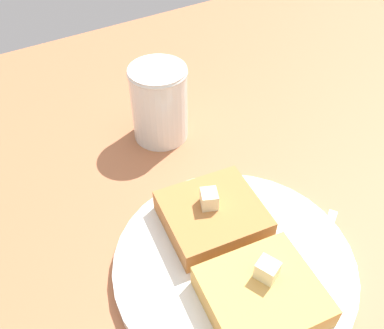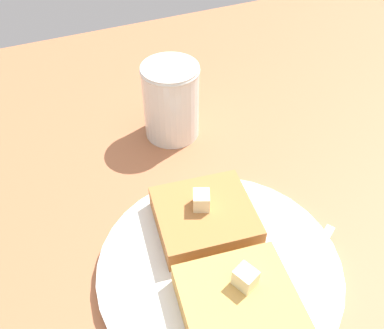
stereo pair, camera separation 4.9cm
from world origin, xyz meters
TOP-DOWN VIEW (x-y plane):
  - table_surface at (0.00, 0.00)cm, footprint 122.89×122.89cm
  - plate at (4.21, 11.65)cm, footprint 24.72×24.72cm
  - toast_slice_left at (-0.94, 12.30)cm, footprint 10.58×11.27cm
  - toast_slice_middle at (9.37, 11.00)cm, footprint 10.58×11.27cm
  - butter_pat_primary at (-0.12, 11.30)cm, footprint 2.42×2.32cm
  - butter_pat_secondary at (9.88, 11.19)cm, footprint 2.41×2.31cm
  - fork at (-1.30, 6.12)cm, footprint 9.90×14.21cm
  - syrup_jar at (27.20, 7.87)cm, footprint 7.65×7.65cm

SIDE VIEW (x-z plane):
  - table_surface at x=0.00cm, z-range 0.00..2.21cm
  - plate at x=4.21cm, z-range 2.32..3.69cm
  - fork at x=-1.30cm, z-range 3.59..3.95cm
  - toast_slice_left at x=-0.94cm, z-range 3.59..6.30cm
  - toast_slice_middle at x=9.37cm, z-range 3.59..6.30cm
  - syrup_jar at x=27.20cm, z-range 1.67..12.15cm
  - butter_pat_primary at x=-0.12cm, z-range 6.30..8.20cm
  - butter_pat_secondary at x=9.88cm, z-range 6.30..8.20cm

